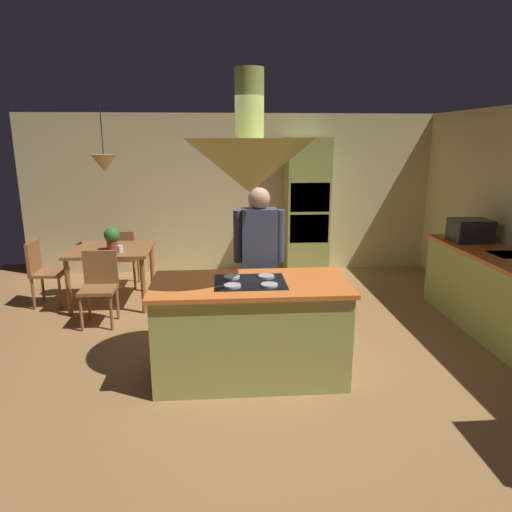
# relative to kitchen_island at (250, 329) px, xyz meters

# --- Properties ---
(ground) EXTENTS (8.16, 8.16, 0.00)m
(ground) POSITION_rel_kitchen_island_xyz_m (0.00, 0.20, -0.46)
(ground) COLOR #9E7042
(wall_back) EXTENTS (6.80, 0.10, 2.55)m
(wall_back) POSITION_rel_kitchen_island_xyz_m (0.00, 3.65, 0.81)
(wall_back) COLOR beige
(wall_back) RESTS_ON ground
(kitchen_island) EXTENTS (1.77, 0.87, 0.93)m
(kitchen_island) POSITION_rel_kitchen_island_xyz_m (0.00, 0.00, 0.00)
(kitchen_island) COLOR #A8B259
(kitchen_island) RESTS_ON ground
(counter_run_right) EXTENTS (0.73, 2.30, 0.91)m
(counter_run_right) POSITION_rel_kitchen_island_xyz_m (2.84, 0.80, 0.01)
(counter_run_right) COLOR #A8B259
(counter_run_right) RESTS_ON ground
(oven_tower) EXTENTS (0.66, 0.62, 2.18)m
(oven_tower) POSITION_rel_kitchen_island_xyz_m (1.10, 3.24, 0.63)
(oven_tower) COLOR #A8B259
(oven_tower) RESTS_ON ground
(dining_table) EXTENTS (1.04, 0.93, 0.76)m
(dining_table) POSITION_rel_kitchen_island_xyz_m (-1.70, 2.10, 0.20)
(dining_table) COLOR #935C32
(dining_table) RESTS_ON ground
(person_at_island) EXTENTS (0.53, 0.22, 1.68)m
(person_at_island) POSITION_rel_kitchen_island_xyz_m (0.14, 0.71, 0.51)
(person_at_island) COLOR tan
(person_at_island) RESTS_ON ground
(range_hood) EXTENTS (1.10, 1.10, 1.00)m
(range_hood) POSITION_rel_kitchen_island_xyz_m (0.00, 0.00, 1.51)
(range_hood) COLOR #A8B259
(pendant_light_over_table) EXTENTS (0.32, 0.32, 0.82)m
(pendant_light_over_table) POSITION_rel_kitchen_island_xyz_m (-1.70, 2.10, 1.40)
(pendant_light_over_table) COLOR #E0B266
(chair_facing_island) EXTENTS (0.40, 0.40, 0.87)m
(chair_facing_island) POSITION_rel_kitchen_island_xyz_m (-1.70, 1.41, 0.04)
(chair_facing_island) COLOR #935C32
(chair_facing_island) RESTS_ON ground
(chair_by_back_wall) EXTENTS (0.40, 0.40, 0.87)m
(chair_by_back_wall) POSITION_rel_kitchen_island_xyz_m (-1.70, 2.79, 0.04)
(chair_by_back_wall) COLOR #935C32
(chair_by_back_wall) RESTS_ON ground
(chair_at_corner) EXTENTS (0.40, 0.40, 0.87)m
(chair_at_corner) POSITION_rel_kitchen_island_xyz_m (-2.60, 2.10, 0.04)
(chair_at_corner) COLOR #935C32
(chair_at_corner) RESTS_ON ground
(potted_plant_on_table) EXTENTS (0.20, 0.20, 0.30)m
(potted_plant_on_table) POSITION_rel_kitchen_island_xyz_m (-1.65, 2.00, 0.47)
(potted_plant_on_table) COLOR #99382D
(potted_plant_on_table) RESTS_ON dining_table
(cup_on_table) EXTENTS (0.07, 0.07, 0.09)m
(cup_on_table) POSITION_rel_kitchen_island_xyz_m (-1.53, 1.87, 0.34)
(cup_on_table) COLOR white
(cup_on_table) RESTS_ON dining_table
(microwave_on_counter) EXTENTS (0.46, 0.36, 0.28)m
(microwave_on_counter) POSITION_rel_kitchen_island_xyz_m (2.84, 1.48, 0.59)
(microwave_on_counter) COLOR #232326
(microwave_on_counter) RESTS_ON counter_run_right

